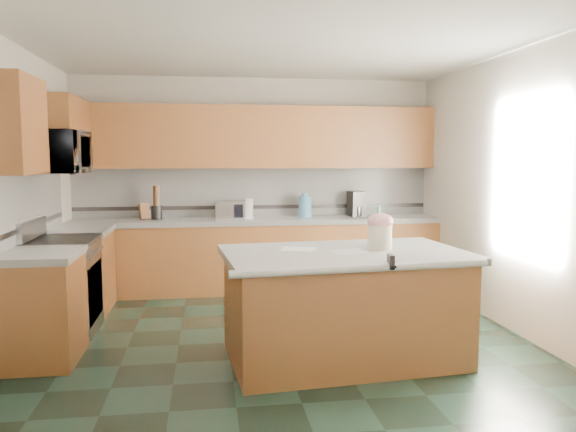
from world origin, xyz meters
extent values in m
plane|color=black|center=(0.00, 0.00, 0.00)|extent=(4.60, 4.60, 0.00)
plane|color=white|center=(0.00, 0.00, 2.70)|extent=(4.60, 4.60, 0.00)
cube|color=silver|center=(0.00, 2.32, 1.35)|extent=(4.60, 0.04, 2.70)
cube|color=silver|center=(0.00, -2.32, 1.35)|extent=(4.60, 0.04, 2.70)
cube|color=silver|center=(-2.32, 0.00, 1.35)|extent=(0.04, 4.60, 2.70)
cube|color=silver|center=(2.32, 0.00, 1.35)|extent=(0.04, 4.60, 2.70)
cube|color=#5C3015|center=(0.00, 2.00, 0.43)|extent=(4.60, 0.60, 0.86)
cube|color=white|center=(0.00, 2.00, 0.89)|extent=(4.60, 0.64, 0.06)
cube|color=#5C3015|center=(0.00, 2.13, 1.94)|extent=(4.60, 0.33, 0.78)
cube|color=silver|center=(0.00, 2.29, 1.24)|extent=(4.60, 0.02, 0.63)
cube|color=black|center=(0.00, 2.28, 1.04)|extent=(4.60, 0.01, 0.05)
cube|color=#5C3015|center=(-2.00, 1.29, 0.43)|extent=(0.60, 0.82, 0.86)
cube|color=white|center=(-2.00, 1.29, 0.89)|extent=(0.64, 0.82, 0.06)
cube|color=#5C3015|center=(-2.00, -0.24, 0.43)|extent=(0.60, 0.72, 0.86)
cube|color=white|center=(-2.00, -0.24, 0.89)|extent=(0.64, 0.72, 0.06)
cube|color=silver|center=(-2.29, 0.55, 1.24)|extent=(0.02, 2.30, 0.63)
cube|color=black|center=(-2.28, 0.55, 1.04)|extent=(0.01, 2.30, 0.05)
cube|color=#5C3015|center=(-2.13, 1.42, 1.94)|extent=(0.33, 1.09, 0.78)
cube|color=#5C3015|center=(-2.13, -0.24, 1.94)|extent=(0.33, 0.72, 0.78)
cube|color=#B7B7BC|center=(-2.00, 0.50, 0.44)|extent=(0.60, 0.76, 0.88)
cube|color=black|center=(-1.71, 0.50, 0.40)|extent=(0.02, 0.68, 0.55)
cube|color=black|center=(-2.00, 0.50, 0.90)|extent=(0.62, 0.78, 0.04)
cylinder|color=#B7B7BC|center=(-1.68, 0.50, 0.78)|extent=(0.02, 0.66, 0.02)
cube|color=#B7B7BC|center=(-2.26, 0.50, 1.02)|extent=(0.06, 0.76, 0.18)
imported|color=#B7B7BC|center=(-2.00, 0.50, 1.73)|extent=(0.50, 0.73, 0.41)
cube|color=#5C3015|center=(0.49, -0.55, 0.43)|extent=(1.95, 1.23, 0.86)
cube|color=white|center=(0.49, -0.55, 0.89)|extent=(2.06, 1.34, 0.06)
cylinder|color=white|center=(0.49, -1.14, 0.89)|extent=(1.96, 0.23, 0.06)
cylinder|color=beige|center=(0.80, -0.52, 1.02)|extent=(0.22, 0.22, 0.21)
ellipsoid|color=pink|center=(0.80, -0.52, 1.16)|extent=(0.22, 0.22, 0.13)
cylinder|color=tan|center=(0.80, -0.52, 1.20)|extent=(0.07, 0.02, 0.02)
sphere|color=tan|center=(0.77, -0.52, 1.20)|extent=(0.04, 0.04, 0.04)
sphere|color=tan|center=(0.84, -0.52, 1.20)|extent=(0.04, 0.04, 0.04)
imported|color=teal|center=(0.85, -0.30, 1.09)|extent=(0.17, 0.17, 0.35)
cube|color=white|center=(0.52, -0.59, 0.92)|extent=(0.32, 0.27, 0.00)
cube|color=white|center=(0.13, -0.42, 0.92)|extent=(0.34, 0.30, 0.00)
cube|color=black|center=(0.70, -1.12, 0.93)|extent=(0.04, 0.12, 0.10)
cylinder|color=black|center=(0.70, -1.19, 0.91)|extent=(0.02, 0.08, 0.02)
cube|color=#472814|center=(-1.39, 2.05, 1.02)|extent=(0.15, 0.18, 0.22)
cylinder|color=black|center=(-1.25, 2.08, 1.01)|extent=(0.14, 0.14, 0.17)
cylinder|color=#472814|center=(-1.25, 2.08, 1.22)|extent=(0.08, 0.08, 0.25)
cube|color=#B7B7BC|center=(-0.34, 2.05, 1.02)|extent=(0.36, 0.25, 0.21)
cube|color=black|center=(-0.34, 1.94, 1.02)|extent=(0.32, 0.01, 0.17)
cylinder|color=white|center=(-0.10, 2.10, 1.04)|extent=(0.11, 0.11, 0.24)
cylinder|color=#B7B7BC|center=(-0.10, 2.10, 0.93)|extent=(0.16, 0.16, 0.01)
cylinder|color=#5698BF|center=(0.62, 2.06, 1.06)|extent=(0.17, 0.17, 0.27)
cylinder|color=#5698BF|center=(0.62, 2.06, 1.21)|extent=(0.08, 0.08, 0.04)
cube|color=black|center=(1.31, 2.08, 1.08)|extent=(0.22, 0.24, 0.32)
cylinder|color=black|center=(1.31, 2.03, 0.99)|extent=(0.13, 0.13, 0.13)
imported|color=white|center=(1.36, 2.05, 1.02)|extent=(0.11, 0.11, 0.20)
cylinder|color=red|center=(1.36, 2.05, 1.14)|extent=(0.02, 0.02, 0.03)
cube|color=white|center=(2.29, -0.20, 1.50)|extent=(0.02, 1.40, 1.10)
camera|label=1|loc=(-0.63, -5.00, 1.69)|focal=35.00mm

